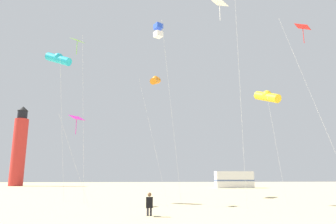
{
  "coord_description": "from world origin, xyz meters",
  "views": [
    {
      "loc": [
        -2.36,
        -7.88,
        1.95
      ],
      "look_at": [
        -0.43,
        13.0,
        6.38
      ],
      "focal_mm": 32.65,
      "sensor_mm": 36.0,
      "label": 1
    }
  ],
  "objects_px": {
    "kite_diamond_lime": "(78,48)",
    "rv_van_white": "(234,180)",
    "kite_flyer_standing": "(149,204)",
    "kite_diamond_magenta": "(76,120)",
    "lighthouse_distant": "(19,148)",
    "kite_diamond_scarlet": "(304,34)",
    "kite_tube_gold": "(267,96)",
    "kite_diamond_white": "(221,12)",
    "kite_tube_cyan": "(58,59)",
    "kite_tube_orange": "(155,80)",
    "kite_box_blue": "(158,31)"
  },
  "relations": [
    {
      "from": "kite_diamond_scarlet",
      "to": "rv_van_white",
      "type": "relative_size",
      "value": 1.86
    },
    {
      "from": "lighthouse_distant",
      "to": "rv_van_white",
      "type": "distance_m",
      "value": 44.5
    },
    {
      "from": "kite_flyer_standing",
      "to": "lighthouse_distant",
      "type": "bearing_deg",
      "value": -61.67
    },
    {
      "from": "kite_diamond_scarlet",
      "to": "rv_van_white",
      "type": "height_order",
      "value": "kite_diamond_scarlet"
    },
    {
      "from": "kite_flyer_standing",
      "to": "rv_van_white",
      "type": "bearing_deg",
      "value": -111.67
    },
    {
      "from": "kite_diamond_scarlet",
      "to": "lighthouse_distant",
      "type": "xyz_separation_m",
      "value": [
        -36.16,
        48.93,
        -3.51
      ]
    },
    {
      "from": "kite_diamond_white",
      "to": "kite_flyer_standing",
      "type": "bearing_deg",
      "value": -166.52
    },
    {
      "from": "kite_tube_gold",
      "to": "kite_diamond_scarlet",
      "type": "relative_size",
      "value": 0.74
    },
    {
      "from": "kite_flyer_standing",
      "to": "kite_diamond_magenta",
      "type": "distance_m",
      "value": 9.56
    },
    {
      "from": "kite_flyer_standing",
      "to": "lighthouse_distant",
      "type": "relative_size",
      "value": 0.07
    },
    {
      "from": "lighthouse_distant",
      "to": "kite_tube_gold",
      "type": "bearing_deg",
      "value": -51.03
    },
    {
      "from": "lighthouse_distant",
      "to": "kite_diamond_white",
      "type": "bearing_deg",
      "value": -58.91
    },
    {
      "from": "lighthouse_distant",
      "to": "kite_flyer_standing",
      "type": "bearing_deg",
      "value": -63.19
    },
    {
      "from": "kite_diamond_scarlet",
      "to": "kite_tube_gold",
      "type": "bearing_deg",
      "value": 97.26
    },
    {
      "from": "kite_flyer_standing",
      "to": "kite_tube_gold",
      "type": "distance_m",
      "value": 14.32
    },
    {
      "from": "kite_tube_orange",
      "to": "kite_diamond_scarlet",
      "type": "bearing_deg",
      "value": -54.85
    },
    {
      "from": "kite_diamond_scarlet",
      "to": "lighthouse_distant",
      "type": "height_order",
      "value": "lighthouse_distant"
    },
    {
      "from": "kite_tube_cyan",
      "to": "kite_tube_gold",
      "type": "relative_size",
      "value": 1.39
    },
    {
      "from": "kite_flyer_standing",
      "to": "kite_diamond_magenta",
      "type": "height_order",
      "value": "kite_diamond_magenta"
    },
    {
      "from": "lighthouse_distant",
      "to": "rv_van_white",
      "type": "height_order",
      "value": "lighthouse_distant"
    },
    {
      "from": "kite_diamond_white",
      "to": "kite_tube_gold",
      "type": "xyz_separation_m",
      "value": [
        5.31,
        6.19,
        -3.68
      ]
    },
    {
      "from": "kite_box_blue",
      "to": "kite_tube_cyan",
      "type": "bearing_deg",
      "value": 166.23
    },
    {
      "from": "kite_diamond_white",
      "to": "kite_tube_gold",
      "type": "bearing_deg",
      "value": 49.35
    },
    {
      "from": "kite_flyer_standing",
      "to": "kite_diamond_magenta",
      "type": "bearing_deg",
      "value": -48.89
    },
    {
      "from": "kite_diamond_lime",
      "to": "kite_diamond_white",
      "type": "relative_size",
      "value": 1.0
    },
    {
      "from": "kite_flyer_standing",
      "to": "kite_diamond_white",
      "type": "distance_m",
      "value": 12.21
    },
    {
      "from": "kite_diamond_magenta",
      "to": "kite_diamond_white",
      "type": "distance_m",
      "value": 12.35
    },
    {
      "from": "kite_diamond_white",
      "to": "rv_van_white",
      "type": "relative_size",
      "value": 1.96
    },
    {
      "from": "kite_diamond_lime",
      "to": "kite_tube_gold",
      "type": "bearing_deg",
      "value": -1.14
    },
    {
      "from": "kite_diamond_magenta",
      "to": "kite_tube_gold",
      "type": "bearing_deg",
      "value": 4.18
    },
    {
      "from": "kite_diamond_white",
      "to": "kite_box_blue",
      "type": "height_order",
      "value": "kite_box_blue"
    },
    {
      "from": "kite_box_blue",
      "to": "lighthouse_distant",
      "type": "height_order",
      "value": "lighthouse_distant"
    },
    {
      "from": "kite_tube_orange",
      "to": "kite_tube_cyan",
      "type": "bearing_deg",
      "value": -145.54
    },
    {
      "from": "kite_tube_cyan",
      "to": "kite_diamond_white",
      "type": "height_order",
      "value": "kite_diamond_white"
    },
    {
      "from": "kite_diamond_lime",
      "to": "kite_flyer_standing",
      "type": "bearing_deg",
      "value": -53.26
    },
    {
      "from": "kite_tube_cyan",
      "to": "kite_diamond_scarlet",
      "type": "height_order",
      "value": "kite_tube_cyan"
    },
    {
      "from": "kite_tube_cyan",
      "to": "lighthouse_distant",
      "type": "xyz_separation_m",
      "value": [
        -18.23,
        41.64,
        -3.97
      ]
    },
    {
      "from": "kite_tube_cyan",
      "to": "rv_van_white",
      "type": "xyz_separation_m",
      "value": [
        23.4,
        27.31,
        -10.42
      ]
    },
    {
      "from": "kite_tube_cyan",
      "to": "kite_box_blue",
      "type": "relative_size",
      "value": 0.87
    },
    {
      "from": "kite_diamond_lime",
      "to": "lighthouse_distant",
      "type": "xyz_separation_m",
      "value": [
        -20.22,
        43.61,
        -4.19
      ]
    },
    {
      "from": "kite_diamond_lime",
      "to": "kite_tube_gold",
      "type": "height_order",
      "value": "kite_diamond_lime"
    },
    {
      "from": "kite_tube_orange",
      "to": "kite_diamond_lime",
      "type": "bearing_deg",
      "value": -130.05
    },
    {
      "from": "kite_diamond_white",
      "to": "kite_diamond_scarlet",
      "type": "bearing_deg",
      "value": 11.12
    },
    {
      "from": "kite_flyer_standing",
      "to": "kite_box_blue",
      "type": "distance_m",
      "value": 15.11
    },
    {
      "from": "kite_tube_orange",
      "to": "kite_diamond_white",
      "type": "distance_m",
      "value": 14.77
    },
    {
      "from": "kite_diamond_lime",
      "to": "rv_van_white",
      "type": "height_order",
      "value": "kite_diamond_lime"
    },
    {
      "from": "kite_diamond_lime",
      "to": "kite_diamond_magenta",
      "type": "xyz_separation_m",
      "value": [
        0.54,
        -1.39,
        -6.15
      ]
    },
    {
      "from": "kite_diamond_scarlet",
      "to": "rv_van_white",
      "type": "distance_m",
      "value": 36.42
    },
    {
      "from": "kite_box_blue",
      "to": "kite_diamond_white",
      "type": "bearing_deg",
      "value": -60.98
    },
    {
      "from": "kite_diamond_lime",
      "to": "kite_box_blue",
      "type": "bearing_deg",
      "value": -0.85
    }
  ]
}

